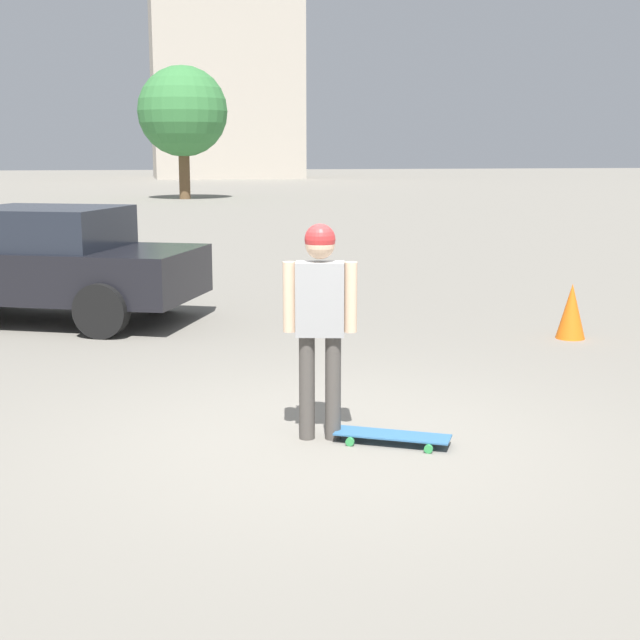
{
  "coord_description": "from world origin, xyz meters",
  "views": [
    {
      "loc": [
        -6.43,
        1.37,
        2.17
      ],
      "look_at": [
        0.0,
        0.0,
        0.93
      ],
      "focal_mm": 50.0,
      "sensor_mm": 36.0,
      "label": 1
    }
  ],
  "objects_px": {
    "traffic_cone": "(571,311)",
    "person": "(320,307)",
    "car_parked_near": "(42,262)",
    "skateboard": "(392,436)"
  },
  "relations": [
    {
      "from": "person",
      "to": "traffic_cone",
      "type": "bearing_deg",
      "value": 53.48
    },
    {
      "from": "car_parked_near",
      "to": "skateboard",
      "type": "bearing_deg",
      "value": 141.09
    },
    {
      "from": "person",
      "to": "traffic_cone",
      "type": "distance_m",
      "value": 4.84
    },
    {
      "from": "car_parked_near",
      "to": "traffic_cone",
      "type": "bearing_deg",
      "value": -178.4
    },
    {
      "from": "traffic_cone",
      "to": "skateboard",
      "type": "bearing_deg",
      "value": 136.07
    },
    {
      "from": "skateboard",
      "to": "car_parked_near",
      "type": "distance_m",
      "value": 6.59
    },
    {
      "from": "traffic_cone",
      "to": "person",
      "type": "bearing_deg",
      "value": 129.66
    },
    {
      "from": "person",
      "to": "car_parked_near",
      "type": "distance_m",
      "value": 6.11
    },
    {
      "from": "person",
      "to": "skateboard",
      "type": "bearing_deg",
      "value": -11.81
    },
    {
      "from": "skateboard",
      "to": "car_parked_near",
      "type": "bearing_deg",
      "value": -34.47
    }
  ]
}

